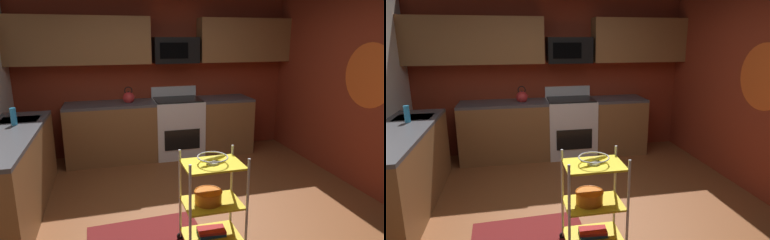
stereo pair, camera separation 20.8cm
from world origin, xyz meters
The scene contains 14 objects.
floor centered at (0.00, 0.00, -0.02)m, with size 4.40×4.80×0.04m, color brown.
wall_back centered at (0.00, 2.43, 1.30)m, with size 4.52×0.06×2.60m, color maroon.
wall_flower_decal centered at (2.20, 0.28, 1.45)m, with size 0.78×0.78×0.00m, color #E5591E.
counter_run centered at (-0.81, 1.53, 0.46)m, with size 3.68×2.74×0.92m.
oven_range centered at (0.25, 2.10, 0.48)m, with size 0.76×0.65×1.10m.
upper_cabinets centered at (-0.06, 2.23, 1.85)m, with size 4.40×0.33×0.70m.
microwave centered at (0.25, 2.21, 1.70)m, with size 0.70×0.39×0.40m.
rolling_cart centered at (0.00, -0.42, 0.45)m, with size 0.58×0.39×0.91m.
fruit_bowl centered at (0.00, -0.42, 0.88)m, with size 0.27×0.27×0.07m.
mixing_bowl_large centered at (-0.04, -0.42, 0.52)m, with size 0.25×0.25×0.11m.
book_stack centered at (0.00, -0.42, 0.16)m, with size 0.26×0.17×0.05m.
kettle centered at (-0.52, 2.10, 1.00)m, with size 0.21×0.18×0.26m.
dish_soap_bottle centered at (-1.89, 1.07, 1.02)m, with size 0.06×0.06×0.20m, color #2D8CBF.
floor_rug centered at (-0.57, -0.14, 0.01)m, with size 1.10×0.70×0.01m, color maroon.
Camera 1 is at (-0.87, -2.95, 1.89)m, focal length 30.57 mm.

